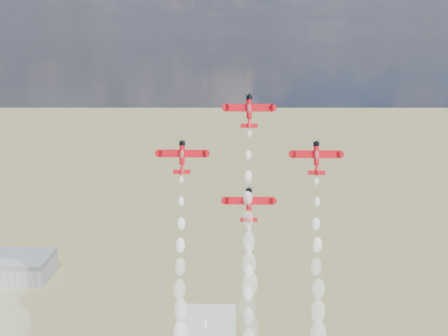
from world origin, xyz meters
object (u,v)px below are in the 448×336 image
Objects in this scene: hangar at (8,266)px; plane_right at (316,157)px; plane_left at (182,157)px; plane_slot at (249,204)px; plane_lead at (249,111)px.

hangar is 245.69m from plane_right.
hangar is at bearing 127.24° from plane_left.
plane_left is (121.62, -160.01, 105.42)m from hangar.
plane_left is 32.16m from plane_right.
hangar is 4.39× the size of plane_left.
plane_left reaches higher than plane_slot.
hangar is 234.09m from plane_slot.
plane_left is at bearing 166.59° from plane_slot.
hangar is 4.39× the size of plane_right.
plane_lead reaches higher than hangar.
hangar is 226.95m from plane_left.
plane_lead is 1.00× the size of plane_left.
plane_right is at bearing -46.14° from hangar.
plane_right reaches higher than plane_slot.
plane_lead is 1.00× the size of plane_right.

